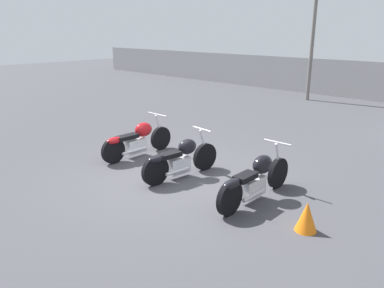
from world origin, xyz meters
TOP-DOWN VIEW (x-y plane):
  - ground_plane at (0.00, 0.00)m, footprint 60.00×60.00m
  - fence_back at (0.00, 12.41)m, footprint 40.00×0.04m
  - light_pole_left at (-2.44, 10.66)m, footprint 0.70×0.35m
  - motorcycle_slot_0 at (-1.73, 0.43)m, footprint 0.71×2.11m
  - motorcycle_slot_1 at (0.05, 0.19)m, footprint 0.57×1.98m
  - motorcycle_slot_2 at (1.86, 0.34)m, footprint 0.59×2.21m
  - traffic_cone_near at (3.07, 0.01)m, footprint 0.35×0.35m

SIDE VIEW (x-z plane):
  - ground_plane at x=0.00m, z-range 0.00..0.00m
  - traffic_cone_near at x=3.07m, z-range 0.00..0.49m
  - motorcycle_slot_1 at x=0.05m, z-range -0.07..0.92m
  - motorcycle_slot_2 at x=1.86m, z-range -0.06..0.92m
  - motorcycle_slot_0 at x=-1.73m, z-range -0.06..0.92m
  - fence_back at x=0.00m, z-range 0.00..1.71m
  - light_pole_left at x=-2.44m, z-range 0.66..7.23m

